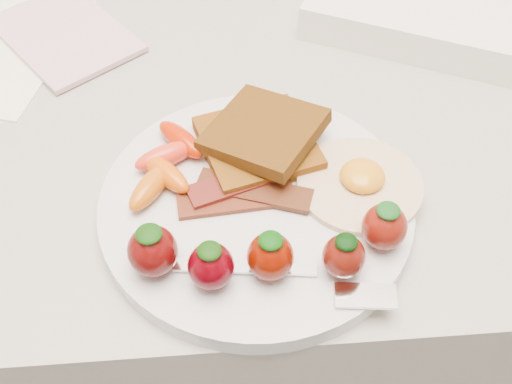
{
  "coord_description": "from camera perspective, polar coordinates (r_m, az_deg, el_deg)",
  "views": [
    {
      "loc": [
        -0.03,
        1.18,
        1.34
      ],
      "look_at": [
        -0.01,
        1.53,
        0.93
      ],
      "focal_mm": 45.0,
      "sensor_mm": 36.0,
      "label": 1
    }
  ],
  "objects": [
    {
      "name": "strawberries",
      "position": [
        0.49,
        0.79,
        -5.2
      ],
      "size": [
        0.22,
        0.06,
        0.05
      ],
      "color": "#4B0605",
      "rests_on": "plate"
    },
    {
      "name": "bacon_strips",
      "position": [
        0.55,
        -0.99,
        0.13
      ],
      "size": [
        0.12,
        0.07,
        0.01
      ],
      "color": "#41080C",
      "rests_on": "plate"
    },
    {
      "name": "toast_upper",
      "position": [
        0.57,
        0.72,
        5.44
      ],
      "size": [
        0.13,
        0.13,
        0.02
      ],
      "primitive_type": "cube",
      "rotation": [
        0.0,
        -0.1,
        -0.61
      ],
      "color": "#381A07",
      "rests_on": "toast_lower"
    },
    {
      "name": "counter",
      "position": [
        1.03,
        -0.4,
        -9.94
      ],
      "size": [
        2.0,
        0.6,
        0.9
      ],
      "primitive_type": "cube",
      "color": "gray",
      "rests_on": "ground"
    },
    {
      "name": "fork",
      "position": [
        0.5,
        3.84,
        -7.83
      ],
      "size": [
        0.17,
        0.06,
        0.0
      ],
      "color": "white",
      "rests_on": "plate"
    },
    {
      "name": "toast_lower",
      "position": [
        0.58,
        0.15,
        4.25
      ],
      "size": [
        0.12,
        0.12,
        0.01
      ],
      "primitive_type": "cube",
      "rotation": [
        0.0,
        0.0,
        0.27
      ],
      "color": "#4F290E",
      "rests_on": "plate"
    },
    {
      "name": "baby_carrots",
      "position": [
        0.57,
        -8.03,
        2.51
      ],
      "size": [
        0.08,
        0.11,
        0.02
      ],
      "color": "red",
      "rests_on": "plate"
    },
    {
      "name": "notepad",
      "position": [
        0.77,
        -16.68,
        13.29
      ],
      "size": [
        0.19,
        0.2,
        0.01
      ],
      "primitive_type": "cube",
      "rotation": [
        0.0,
        0.0,
        0.63
      ],
      "color": "#D4A3AC",
      "rests_on": "paper_sheet"
    },
    {
      "name": "plate",
      "position": [
        0.56,
        0.0,
        -1.26
      ],
      "size": [
        0.27,
        0.27,
        0.02
      ],
      "primitive_type": "cylinder",
      "color": "silver",
      "rests_on": "counter"
    },
    {
      "name": "fried_egg",
      "position": [
        0.56,
        9.27,
        0.89
      ],
      "size": [
        0.14,
        0.14,
        0.02
      ],
      "color": "beige",
      "rests_on": "plate"
    }
  ]
}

